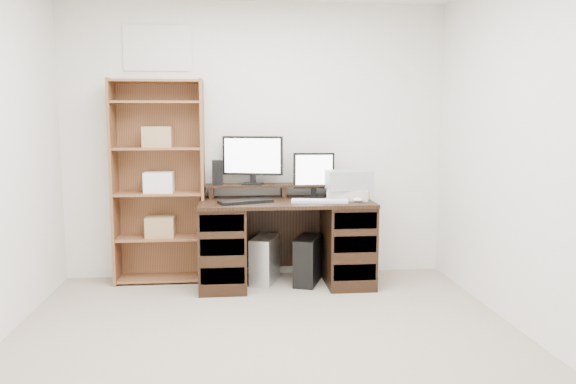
{
  "coord_description": "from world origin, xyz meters",
  "views": [
    {
      "loc": [
        -0.21,
        -3.19,
        1.45
      ],
      "look_at": [
        0.24,
        1.43,
        0.85
      ],
      "focal_mm": 35.0,
      "sensor_mm": 36.0,
      "label": 1
    }
  ],
  "objects": [
    {
      "name": "keyboard_white",
      "position": [
        0.52,
        1.5,
        0.76
      ],
      "size": [
        0.5,
        0.21,
        0.02
      ],
      "primitive_type": "cube",
      "rotation": [
        0.0,
        0.0,
        -0.15
      ],
      "color": "white",
      "rests_on": "desk"
    },
    {
      "name": "desk",
      "position": [
        0.24,
        1.64,
        0.39
      ],
      "size": [
        1.5,
        0.7,
        0.75
      ],
      "color": "black",
      "rests_on": "ground"
    },
    {
      "name": "tower_silver",
      "position": [
        0.06,
        1.72,
        0.21
      ],
      "size": [
        0.3,
        0.45,
        0.41
      ],
      "primitive_type": "cube",
      "rotation": [
        0.0,
        0.0,
        -0.32
      ],
      "color": "silver",
      "rests_on": "ground"
    },
    {
      "name": "monitor_small",
      "position": [
        0.51,
        1.79,
        0.97
      ],
      "size": [
        0.37,
        0.14,
        0.4
      ],
      "rotation": [
        0.0,
        0.0,
        -0.01
      ],
      "color": "black",
      "rests_on": "desk"
    },
    {
      "name": "monitor_wide",
      "position": [
        -0.04,
        1.85,
        1.11
      ],
      "size": [
        0.54,
        0.19,
        0.43
      ],
      "rotation": [
        0.0,
        0.0,
        -0.24
      ],
      "color": "black",
      "rests_on": "riser_shelf"
    },
    {
      "name": "printer",
      "position": [
        0.8,
        1.65,
        0.79
      ],
      "size": [
        0.42,
        0.36,
        0.09
      ],
      "primitive_type": "cube",
      "rotation": [
        0.0,
        0.0,
        -0.29
      ],
      "color": "#BCB7A4",
      "rests_on": "desk"
    },
    {
      "name": "tower_black",
      "position": [
        0.44,
        1.64,
        0.21
      ],
      "size": [
        0.31,
        0.45,
        0.42
      ],
      "rotation": [
        0.0,
        0.0,
        -0.34
      ],
      "color": "black",
      "rests_on": "ground"
    },
    {
      "name": "room",
      "position": [
        -0.0,
        0.0,
        1.25
      ],
      "size": [
        3.54,
        4.04,
        2.54
      ],
      "color": "tan",
      "rests_on": "ground"
    },
    {
      "name": "riser_shelf",
      "position": [
        0.24,
        1.85,
        0.84
      ],
      "size": [
        1.4,
        0.22,
        0.12
      ],
      "color": "black",
      "rests_on": "desk"
    },
    {
      "name": "keyboard_black",
      "position": [
        -0.11,
        1.51,
        0.76
      ],
      "size": [
        0.48,
        0.3,
        0.03
      ],
      "primitive_type": "cube",
      "rotation": [
        0.0,
        0.0,
        0.35
      ],
      "color": "black",
      "rests_on": "desk"
    },
    {
      "name": "basket",
      "position": [
        0.8,
        1.65,
        0.92
      ],
      "size": [
        0.39,
        0.28,
        0.17
      ],
      "primitive_type": "cube",
      "rotation": [
        0.0,
        0.0,
        0.02
      ],
      "color": "#969AA0",
      "rests_on": "printer"
    },
    {
      "name": "bookshelf",
      "position": [
        -0.87,
        1.86,
        0.92
      ],
      "size": [
        0.8,
        0.3,
        1.8
      ],
      "color": "brown",
      "rests_on": "ground"
    },
    {
      "name": "speaker",
      "position": [
        -0.36,
        1.84,
        0.98
      ],
      "size": [
        0.1,
        0.1,
        0.22
      ],
      "primitive_type": "cube",
      "rotation": [
        0.0,
        0.0,
        0.12
      ],
      "color": "black",
      "rests_on": "riser_shelf"
    },
    {
      "name": "mouse",
      "position": [
        0.84,
        1.48,
        0.77
      ],
      "size": [
        0.09,
        0.07,
        0.04
      ],
      "primitive_type": "ellipsoid",
      "rotation": [
        0.0,
        0.0,
        0.1
      ],
      "color": "white",
      "rests_on": "desk"
    }
  ]
}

